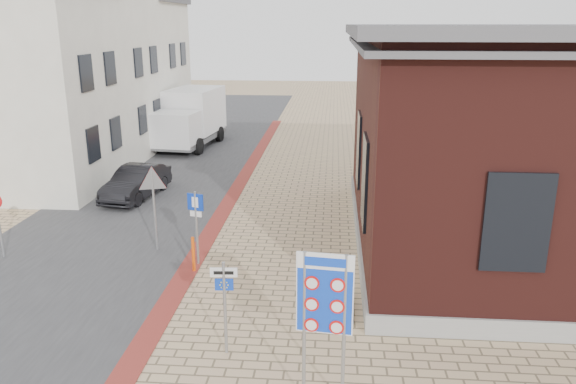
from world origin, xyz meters
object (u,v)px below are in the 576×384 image
(border_sign, at_px, (325,297))
(parking_sign, at_px, (196,216))
(essen_sign, at_px, (225,295))
(box_truck, at_px, (190,118))
(bollard, at_px, (193,254))
(sedan, at_px, (136,182))

(border_sign, distance_m, parking_sign, 7.14)
(border_sign, xyz_separation_m, essen_sign, (-2.11, 1.48, -0.80))
(box_truck, bearing_deg, bollard, -69.00)
(sedan, distance_m, border_sign, 14.69)
(sedan, xyz_separation_m, essen_sign, (5.74, -10.85, 0.73))
(essen_sign, xyz_separation_m, parking_sign, (-1.70, 4.52, 0.13))
(border_sign, height_order, essen_sign, border_sign)
(border_sign, distance_m, bollard, 6.88)
(essen_sign, bearing_deg, border_sign, -38.72)
(sedan, distance_m, essen_sign, 12.29)
(essen_sign, height_order, parking_sign, parking_sign)
(box_truck, xyz_separation_m, bollard, (4.30, -16.89, -1.14))
(box_truck, relative_size, bollard, 6.09)
(sedan, relative_size, parking_sign, 1.75)
(border_sign, bearing_deg, essen_sign, 151.42)
(sedan, xyz_separation_m, border_sign, (7.85, -12.33, 1.53))
(sedan, relative_size, bollard, 3.73)
(essen_sign, bearing_deg, parking_sign, 106.84)
(essen_sign, relative_size, parking_sign, 0.94)
(parking_sign, relative_size, bollard, 2.14)
(sedan, bearing_deg, box_truck, 99.56)
(essen_sign, bearing_deg, box_truck, 102.28)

